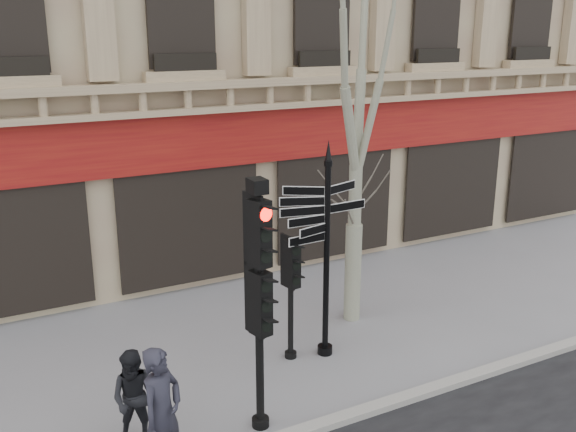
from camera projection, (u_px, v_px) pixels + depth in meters
name	position (u px, v px, depth m)	size (l,w,h in m)	color
ground	(288.00, 384.00, 11.32)	(80.00, 80.00, 0.00)	slate
kerb	(329.00, 423.00, 10.12)	(80.00, 0.25, 0.12)	gray
fingerpost	(327.00, 215.00, 11.61)	(1.95, 1.95, 4.17)	black
traffic_signal_main	(259.00, 277.00, 9.42)	(0.50, 0.40, 4.02)	black
traffic_signal_secondary	(291.00, 277.00, 11.79)	(0.44, 0.34, 2.37)	black
plane_tree	(360.00, 43.00, 12.28)	(3.09, 3.09, 8.22)	gray
pedestrian_a	(162.00, 414.00, 8.76)	(0.72, 0.47, 1.97)	#22222D
pedestrian_b	(135.00, 399.00, 9.51)	(0.75, 0.58, 1.53)	black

